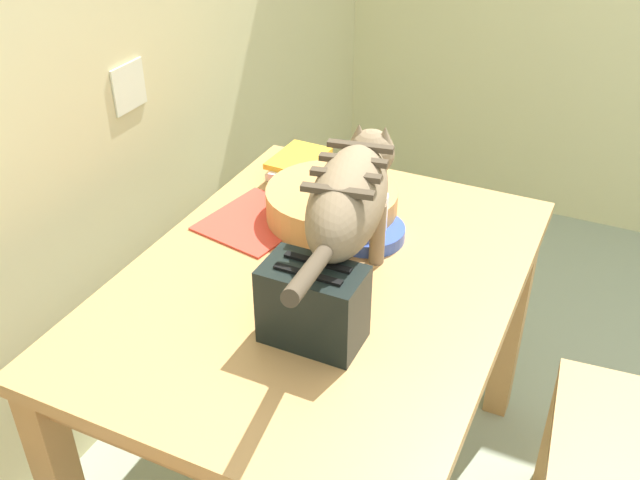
# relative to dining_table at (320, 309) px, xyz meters

# --- Properties ---
(wall_rear) EXTENTS (4.37, 0.11, 2.50)m
(wall_rear) POSITION_rel_dining_table_xyz_m (-0.06, 0.73, 0.61)
(wall_rear) COLOR beige
(wall_rear) RESTS_ON ground_plane
(dining_table) EXTENTS (1.14, 0.85, 0.73)m
(dining_table) POSITION_rel_dining_table_xyz_m (0.00, 0.00, 0.00)
(dining_table) COLOR tan
(dining_table) RESTS_ON ground_plane
(cat) EXTENTS (0.68, 0.21, 0.33)m
(cat) POSITION_rel_dining_table_xyz_m (-0.01, -0.07, 0.32)
(cat) COLOR #806A50
(cat) RESTS_ON dining_table
(saucer_bowl) EXTENTS (0.18, 0.18, 0.03)m
(saucer_bowl) POSITION_rel_dining_table_xyz_m (0.20, -0.04, 0.11)
(saucer_bowl) COLOR #3450B3
(saucer_bowl) RESTS_ON dining_table
(coffee_mug) EXTENTS (0.14, 0.09, 0.09)m
(coffee_mug) POSITION_rel_dining_table_xyz_m (0.20, -0.04, 0.17)
(coffee_mug) COLOR white
(coffee_mug) RESTS_ON saucer_bowl
(magazine) EXTENTS (0.30, 0.27, 0.01)m
(magazine) POSITION_rel_dining_table_xyz_m (0.15, 0.25, 0.10)
(magazine) COLOR #E13D30
(magazine) RESTS_ON dining_table
(book_stack) EXTENTS (0.20, 0.15, 0.06)m
(book_stack) POSITION_rel_dining_table_xyz_m (0.42, 0.26, 0.13)
(book_stack) COLOR #3F80CB
(book_stack) RESTS_ON dining_table
(wicker_basket) EXTENTS (0.34, 0.34, 0.09)m
(wicker_basket) POSITION_rel_dining_table_xyz_m (0.25, 0.08, 0.14)
(wicker_basket) COLOR tan
(wicker_basket) RESTS_ON dining_table
(toaster) EXTENTS (0.12, 0.20, 0.18)m
(toaster) POSITION_rel_dining_table_xyz_m (-0.20, -0.08, 0.18)
(toaster) COLOR black
(toaster) RESTS_ON dining_table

